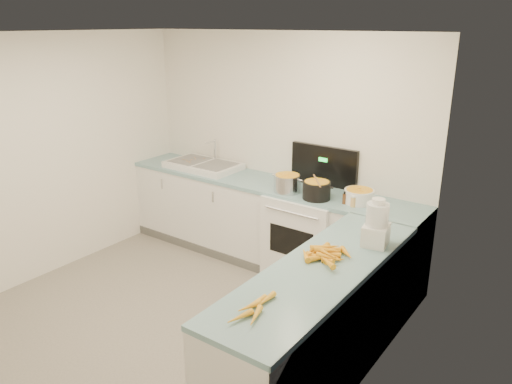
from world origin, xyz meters
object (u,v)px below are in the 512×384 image
Objects in this scene: sink at (203,165)px; spice_jar at (353,202)px; steel_pot at (287,184)px; black_pot at (317,191)px; mixing_bowl at (359,196)px; food_processor at (377,225)px; stove at (308,234)px; extract_bottle at (344,199)px.

sink reaches higher than spice_jar.
steel_pot is at bearing -6.73° from sink.
steel_pot is (1.26, -0.15, 0.04)m from sink.
mixing_bowl is at bearing 19.66° from black_pot.
food_processor is at bearing -36.54° from black_pot.
steel_pot is 0.73× the size of food_processor.
stove is 0.69m from extract_bottle.
stove is 1.58× the size of sink.
mixing_bowl is 0.15m from extract_bottle.
food_processor is (1.05, -0.80, 0.63)m from stove.
steel_pot reaches higher than spice_jar.
sink is 3.03× the size of mixing_bowl.
steel_pot is at bearing -144.19° from stove.
steel_pot is at bearing -178.25° from extract_bottle.
stove is at bearing 166.19° from spice_jar.
extract_bottle is at bearing 131.26° from food_processor.
sink is 9.02× the size of spice_jar.
black_pot is at bearing 143.46° from food_processor.
mixing_bowl is (2.00, -0.02, 0.03)m from sink.
black_pot is (0.34, -0.01, -0.00)m from steel_pot.
extract_bottle is at bearing 5.69° from black_pot.
black_pot is at bearing -41.82° from stove.
steel_pot is at bearing -170.02° from mixing_bowl.
spice_jar is at bearing -88.50° from mixing_bowl.
black_pot reaches higher than mixing_bowl.
sink is at bearing 173.27° from steel_pot.
spice_jar is at bearing 126.91° from food_processor.
steel_pot reaches higher than black_pot.
food_processor reaches higher than mixing_bowl.
black_pot is 0.39m from spice_jar.
stove reaches higher than mixing_bowl.
food_processor is at bearing -37.39° from stove.
extract_bottle is at bearing -14.36° from stove.
mixing_bowl is 0.75× the size of food_processor.
sink is at bearing 179.38° from stove.
spice_jar is (0.55, -0.13, 0.51)m from stove.
stove is at bearing 138.18° from black_pot.
black_pot is 2.79× the size of extract_bottle.
stove is 3.61× the size of food_processor.
black_pot is 1.11m from food_processor.
black_pot is (0.16, -0.14, 0.54)m from stove.
sink is at bearing 179.40° from mixing_bowl.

